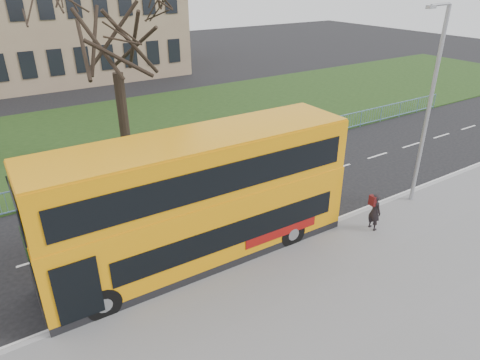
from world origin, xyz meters
name	(u,v)px	position (x,y,z in m)	size (l,w,h in m)	color
ground	(279,220)	(0.00, 0.00, 0.00)	(120.00, 120.00, 0.00)	black
pavement	(416,315)	(0.00, -6.75, 0.06)	(80.00, 10.50, 0.12)	slate
kerb	(303,235)	(0.00, -1.55, 0.07)	(80.00, 0.20, 0.14)	#969699
grass_verge	(149,126)	(0.00, 14.30, 0.04)	(80.00, 15.40, 0.08)	#1B3513
guard_railing	(203,157)	(0.00, 6.60, 0.55)	(40.00, 0.12, 1.10)	#6B98BF
bare_tree	(115,55)	(-3.00, 10.00, 5.62)	(7.76, 7.76, 11.09)	black
civic_building	(3,1)	(-5.00, 35.00, 7.00)	(30.00, 15.00, 14.00)	#8E735A
yellow_bus	(200,197)	(-3.94, -0.51, 2.47)	(11.01, 2.77, 4.60)	orange
pedestrian	(375,212)	(2.62, -2.72, 0.89)	(0.56, 0.37, 1.54)	black
street_lamp	(429,102)	(5.90, -2.02, 4.66)	(1.75, 0.44, 8.29)	#989BA1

